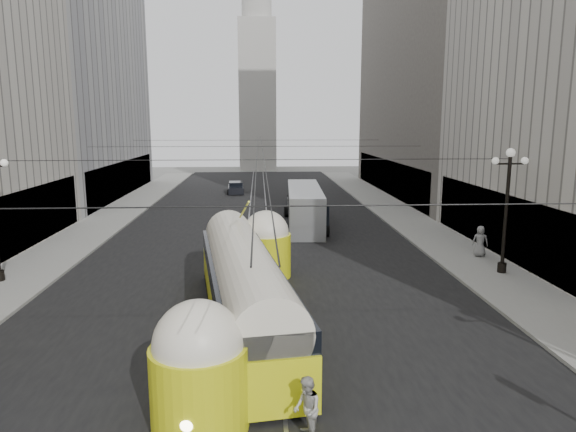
{
  "coord_description": "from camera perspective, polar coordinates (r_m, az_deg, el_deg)",
  "views": [
    {
      "loc": [
        0.13,
        -6.88,
        7.78
      ],
      "look_at": [
        1.34,
        14.54,
        3.86
      ],
      "focal_mm": 32.0,
      "sensor_mm": 36.0,
      "label": 1
    }
  ],
  "objects": [
    {
      "name": "sidewalk_left",
      "position": [
        45.22,
        -18.74,
        -0.0
      ],
      "size": [
        4.0,
        72.0,
        0.15
      ],
      "primitive_type": "cube",
      "color": "gray",
      "rests_on": "ground"
    },
    {
      "name": "lamppost_right_mid",
      "position": [
        28.12,
        23.14,
        1.28
      ],
      "size": [
        1.86,
        0.44,
        6.37
      ],
      "color": "black",
      "rests_on": "sidewalk_right"
    },
    {
      "name": "rail_right",
      "position": [
        40.15,
        -2.29,
        -0.82
      ],
      "size": [
        0.12,
        85.0,
        0.04
      ],
      "primitive_type": "cube",
      "color": "gray",
      "rests_on": "ground"
    },
    {
      "name": "streetcar",
      "position": [
        19.74,
        -4.94,
        -7.63
      ],
      "size": [
        4.41,
        15.73,
        3.47
      ],
      "color": "#D1D612",
      "rests_on": "ground"
    },
    {
      "name": "building_right_far",
      "position": [
        58.99,
        17.38,
        18.22
      ],
      "size": [
        12.6,
        32.6,
        32.6
      ],
      "color": "#514C47",
      "rests_on": "ground"
    },
    {
      "name": "pedestrian_crossing_b",
      "position": [
        13.51,
        2.1,
        -20.65
      ],
      "size": [
        0.72,
        0.87,
        1.64
      ],
      "primitive_type": "imported",
      "rotation": [
        0.0,
        0.0,
        -1.44
      ],
      "color": "#A6A49B",
      "rests_on": "ground"
    },
    {
      "name": "pedestrian_sidewalk_right",
      "position": [
        31.54,
        20.58,
        -2.64
      ],
      "size": [
        1.02,
        0.85,
        1.79
      ],
      "primitive_type": "imported",
      "rotation": [
        0.0,
        0.0,
        2.71
      ],
      "color": "gray",
      "rests_on": "sidewalk_right"
    },
    {
      "name": "sedan_white_far",
      "position": [
        49.81,
        1.07,
        2.11
      ],
      "size": [
        2.18,
        4.55,
        1.39
      ],
      "color": "silver",
      "rests_on": "ground"
    },
    {
      "name": "sidewalk_right",
      "position": [
        45.16,
        12.06,
        0.31
      ],
      "size": [
        4.0,
        72.0,
        0.15
      ],
      "primitive_type": "cube",
      "color": "gray",
      "rests_on": "ground"
    },
    {
      "name": "city_bus",
      "position": [
        38.9,
        1.84,
        1.22
      ],
      "size": [
        2.96,
        11.61,
        2.92
      ],
      "color": "#96989B",
      "rests_on": "ground"
    },
    {
      "name": "distant_tower",
      "position": [
        87.18,
        -3.43,
        15.07
      ],
      "size": [
        6.0,
        6.0,
        31.36
      ],
      "color": "#B2AFA8",
      "rests_on": "ground"
    },
    {
      "name": "building_left_far",
      "position": [
        58.82,
        -24.2,
        15.86
      ],
      "size": [
        12.6,
        28.6,
        28.6
      ],
      "color": "#999999",
      "rests_on": "ground"
    },
    {
      "name": "rail_left",
      "position": [
        40.15,
        -4.43,
        -0.84
      ],
      "size": [
        0.12,
        85.0,
        0.04
      ],
      "primitive_type": "cube",
      "color": "gray",
      "rests_on": "ground"
    },
    {
      "name": "road",
      "position": [
        40.14,
        -3.36,
        -0.83
      ],
      "size": [
        20.0,
        85.0,
        0.02
      ],
      "primitive_type": "cube",
      "color": "black",
      "rests_on": "ground"
    },
    {
      "name": "sedan_dark_far",
      "position": [
        57.48,
        -5.82,
        3.11
      ],
      "size": [
        1.89,
        4.14,
        1.28
      ],
      "color": "black",
      "rests_on": "ground"
    },
    {
      "name": "catenary",
      "position": [
        38.42,
        -3.28,
        7.52
      ],
      "size": [
        25.0,
        72.0,
        0.23
      ],
      "color": "black",
      "rests_on": "ground"
    }
  ]
}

